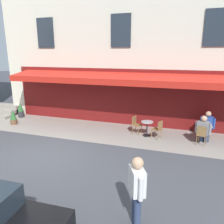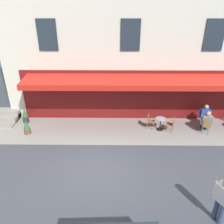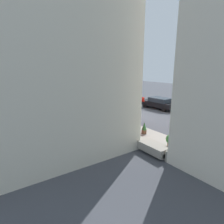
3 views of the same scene
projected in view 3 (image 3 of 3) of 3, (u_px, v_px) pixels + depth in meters
The scene contains 21 objects.
ground_plane at pixel (135, 116), 18.64m from camera, with size 70.00×70.00×0.00m, color #42444C.
sidewalk_cafe_terrace at pixel (91, 114), 19.36m from camera, with size 20.50×3.20×0.01m, color gray.
cafe_building_facade at pixel (17, 33), 14.81m from camera, with size 20.00×10.70×15.00m.
back_alley_steps at pixel (152, 147), 10.77m from camera, with size 2.40×1.75×0.60m.
cafe_table_near_entrance at pixel (77, 105), 21.49m from camera, with size 0.60×0.60×0.75m.
cafe_chair_wicker_near_door at pixel (82, 104), 21.64m from camera, with size 0.51×0.51×0.91m.
cafe_chair_wicker_by_window at pixel (71, 105), 21.24m from camera, with size 0.48×0.48×0.91m.
cafe_table_mid_terrace at pixel (72, 102), 23.18m from camera, with size 0.60×0.60×0.75m.
cafe_chair_wicker_facing_street at pixel (77, 101), 23.42m from camera, with size 0.47×0.47×0.91m.
cafe_chair_wicker_under_awning at pixel (67, 102), 22.95m from camera, with size 0.49×0.49×0.91m.
cafe_table_streetside at pixel (89, 109), 19.41m from camera, with size 0.60×0.60×0.75m.
cafe_chair_wicker_kerbside at pixel (88, 107), 20.00m from camera, with size 0.52×0.52×0.91m.
cafe_chair_wicker_corner_left at pixel (90, 110), 18.82m from camera, with size 0.49×0.49×0.91m.
seated_patron_in_grey at pixel (80, 103), 21.54m from camera, with size 0.68×0.66×1.35m.
seated_companion_in_blue at pixel (73, 103), 21.28m from camera, with size 0.68×0.63×1.34m.
walking_pedestrian_in_white at pixel (129, 98), 23.20m from camera, with size 0.49×0.67×1.78m.
no_parking_sign at pixel (197, 111), 13.01m from camera, with size 0.11×0.59×2.60m.
potted_plant_by_steps at pixel (171, 141), 10.92m from camera, with size 0.58×0.58×0.93m.
potted_plant_under_sign at pixel (136, 133), 12.31m from camera, with size 0.36×0.36×1.00m.
potted_plant_entrance_right at pixel (144, 128), 13.56m from camera, with size 0.37×0.37×0.87m.
parked_car_black at pixel (159, 103), 21.71m from camera, with size 4.37×1.97×1.33m.
Camera 3 is at (13.46, -12.22, 4.80)m, focal length 29.45 mm.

